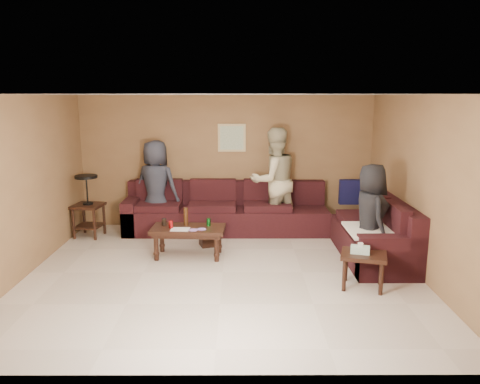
{
  "coord_description": "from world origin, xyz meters",
  "views": [
    {
      "loc": [
        0.23,
        -6.31,
        2.5
      ],
      "look_at": [
        0.25,
        0.85,
        1.0
      ],
      "focal_mm": 35.0,
      "sensor_mm": 36.0,
      "label": 1
    }
  ],
  "objects_px": {
    "side_table_right": "(363,258)",
    "person_right": "(370,216)",
    "person_left": "(156,186)",
    "sectional_sofa": "(272,222)",
    "person_middle": "(274,181)",
    "waste_bin": "(208,237)",
    "coffee_table": "(188,232)",
    "end_table_left": "(88,205)"
  },
  "relations": [
    {
      "from": "side_table_right",
      "to": "person_right",
      "type": "xyz_separation_m",
      "value": [
        0.28,
        0.77,
        0.36
      ]
    },
    {
      "from": "person_left",
      "to": "person_right",
      "type": "height_order",
      "value": "person_left"
    },
    {
      "from": "sectional_sofa",
      "to": "person_middle",
      "type": "xyz_separation_m",
      "value": [
        0.06,
        0.53,
        0.64
      ]
    },
    {
      "from": "person_right",
      "to": "waste_bin",
      "type": "bearing_deg",
      "value": 59.96
    },
    {
      "from": "side_table_right",
      "to": "person_middle",
      "type": "distance_m",
      "value": 2.82
    },
    {
      "from": "coffee_table",
      "to": "person_middle",
      "type": "xyz_separation_m",
      "value": [
        1.43,
        1.36,
        0.56
      ]
    },
    {
      "from": "side_table_right",
      "to": "waste_bin",
      "type": "bearing_deg",
      "value": 140.72
    },
    {
      "from": "end_table_left",
      "to": "person_middle",
      "type": "bearing_deg",
      "value": 4.98
    },
    {
      "from": "end_table_left",
      "to": "waste_bin",
      "type": "bearing_deg",
      "value": -14.14
    },
    {
      "from": "end_table_left",
      "to": "waste_bin",
      "type": "relative_size",
      "value": 3.59
    },
    {
      "from": "person_left",
      "to": "coffee_table",
      "type": "bearing_deg",
      "value": 135.06
    },
    {
      "from": "person_right",
      "to": "end_table_left",
      "type": "bearing_deg",
      "value": 63.62
    },
    {
      "from": "person_right",
      "to": "sectional_sofa",
      "type": "bearing_deg",
      "value": 37.8
    },
    {
      "from": "end_table_left",
      "to": "person_right",
      "type": "height_order",
      "value": "person_right"
    },
    {
      "from": "waste_bin",
      "to": "person_right",
      "type": "height_order",
      "value": "person_right"
    },
    {
      "from": "waste_bin",
      "to": "person_right",
      "type": "distance_m",
      "value": 2.69
    },
    {
      "from": "coffee_table",
      "to": "person_middle",
      "type": "distance_m",
      "value": 2.05
    },
    {
      "from": "person_left",
      "to": "sectional_sofa",
      "type": "bearing_deg",
      "value": -177.55
    },
    {
      "from": "sectional_sofa",
      "to": "person_left",
      "type": "bearing_deg",
      "value": 164.47
    },
    {
      "from": "waste_bin",
      "to": "person_right",
      "type": "relative_size",
      "value": 0.2
    },
    {
      "from": "sectional_sofa",
      "to": "coffee_table",
      "type": "height_order",
      "value": "sectional_sofa"
    },
    {
      "from": "coffee_table",
      "to": "person_middle",
      "type": "bearing_deg",
      "value": 43.42
    },
    {
      "from": "end_table_left",
      "to": "person_left",
      "type": "bearing_deg",
      "value": 16.44
    },
    {
      "from": "coffee_table",
      "to": "end_table_left",
      "type": "height_order",
      "value": "end_table_left"
    },
    {
      "from": "coffee_table",
      "to": "person_right",
      "type": "distance_m",
      "value": 2.76
    },
    {
      "from": "person_left",
      "to": "person_right",
      "type": "xyz_separation_m",
      "value": [
        3.42,
        -1.87,
        -0.08
      ]
    },
    {
      "from": "side_table_right",
      "to": "person_right",
      "type": "relative_size",
      "value": 0.44
    },
    {
      "from": "sectional_sofa",
      "to": "person_right",
      "type": "relative_size",
      "value": 3.03
    },
    {
      "from": "coffee_table",
      "to": "person_left",
      "type": "height_order",
      "value": "person_left"
    },
    {
      "from": "sectional_sofa",
      "to": "person_middle",
      "type": "relative_size",
      "value": 2.42
    },
    {
      "from": "end_table_left",
      "to": "waste_bin",
      "type": "height_order",
      "value": "end_table_left"
    },
    {
      "from": "side_table_right",
      "to": "person_middle",
      "type": "relative_size",
      "value": 0.35
    },
    {
      "from": "side_table_right",
      "to": "person_left",
      "type": "relative_size",
      "value": 0.4
    },
    {
      "from": "person_right",
      "to": "side_table_right",
      "type": "bearing_deg",
      "value": 151.73
    },
    {
      "from": "waste_bin",
      "to": "end_table_left",
      "type": "bearing_deg",
      "value": 165.86
    },
    {
      "from": "sectional_sofa",
      "to": "end_table_left",
      "type": "xyz_separation_m",
      "value": [
        -3.26,
        0.24,
        0.26
      ]
    },
    {
      "from": "sectional_sofa",
      "to": "waste_bin",
      "type": "xyz_separation_m",
      "value": [
        -1.1,
        -0.3,
        -0.17
      ]
    },
    {
      "from": "waste_bin",
      "to": "coffee_table",
      "type": "bearing_deg",
      "value": -117.76
    },
    {
      "from": "side_table_right",
      "to": "sectional_sofa",
      "type": "bearing_deg",
      "value": 116.82
    },
    {
      "from": "person_left",
      "to": "person_middle",
      "type": "xyz_separation_m",
      "value": [
        2.15,
        -0.05,
        0.11
      ]
    },
    {
      "from": "side_table_right",
      "to": "waste_bin",
      "type": "relative_size",
      "value": 2.19
    },
    {
      "from": "person_middle",
      "to": "person_left",
      "type": "bearing_deg",
      "value": -25.28
    }
  ]
}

